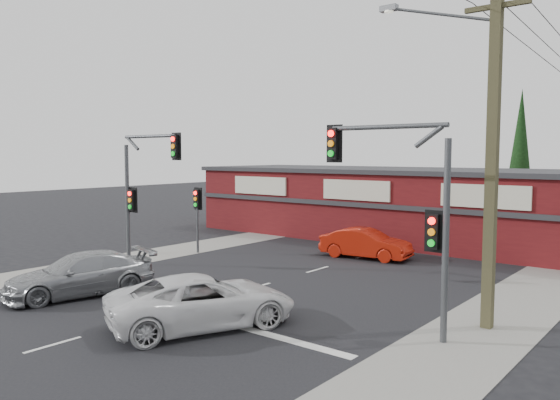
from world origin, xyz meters
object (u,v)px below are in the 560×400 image
Objects in this scene: silver_suv at (80,274)px; shop_building at (405,203)px; white_suv at (203,301)px; utility_pole at (488,143)px; red_sedan at (366,243)px.

silver_suv is 0.19× the size of shop_building.
white_suv is 0.55× the size of utility_pole.
shop_building reaches higher than white_suv.
silver_suv reaches higher than red_sedan.
silver_suv is at bearing -99.27° from shop_building.
utility_pole reaches higher than white_suv.
silver_suv is (-6.09, -0.32, -0.01)m from white_suv.
shop_building reaches higher than silver_suv.
utility_pole is at bearing 38.16° from silver_suv.
silver_suv is at bearing 27.41° from white_suv.
utility_pole is (6.44, 5.12, 4.63)m from white_suv.
utility_pole is (9.36, -14.00, 3.26)m from shop_building.
shop_building reaches higher than red_sedan.
red_sedan is at bearing -79.45° from shop_building.
utility_pole reaches higher than red_sedan.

